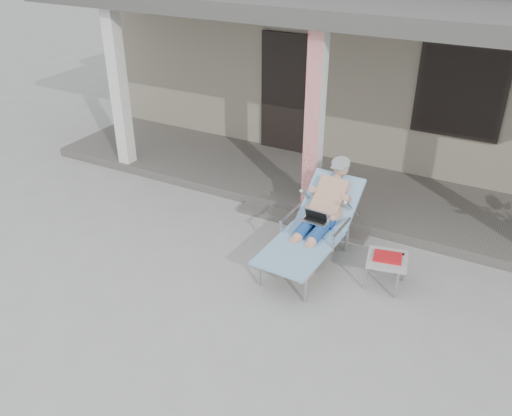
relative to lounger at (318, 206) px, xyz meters
The scene contains 7 objects.
ground 1.48m from the lounger, 113.73° to the right, with size 60.00×60.00×0.00m, color #9E9E99.
house 5.44m from the lounger, 95.44° to the left, with size 10.40×5.40×3.30m.
porch_deck 2.03m from the lounger, 105.45° to the left, with size 10.00×2.00×0.15m, color #605B56.
porch_overhang 2.74m from the lounger, 105.90° to the left, with size 10.00×2.30×2.85m.
porch_step 1.13m from the lounger, 126.35° to the left, with size 2.00×0.30×0.07m, color #605B56.
lounger is the anchor object (origin of this frame).
side_table 1.09m from the lounger, 10.23° to the right, with size 0.56×0.56×0.43m.
Camera 1 is at (2.67, -4.51, 4.06)m, focal length 38.00 mm.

